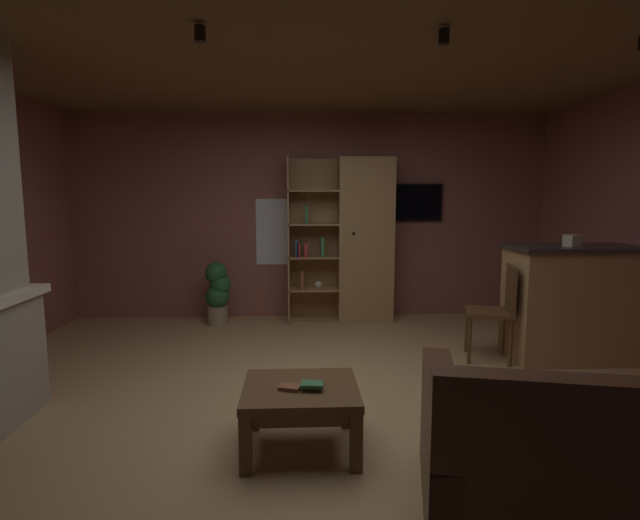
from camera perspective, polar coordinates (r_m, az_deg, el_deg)
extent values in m
cube|color=tan|center=(3.75, 0.30, -17.08)|extent=(6.07, 5.62, 0.02)
cube|color=#8E544C|center=(6.26, -1.07, 5.19)|extent=(6.19, 0.06, 2.61)
cube|color=brown|center=(3.59, 0.34, 24.90)|extent=(6.07, 5.62, 0.02)
cube|color=white|center=(6.24, -4.13, 3.35)|extent=(0.75, 0.01, 0.85)
cube|color=#A87F51|center=(6.06, 5.36, 2.34)|extent=(0.68, 0.38, 2.03)
cube|color=#A87F51|center=(6.18, -0.89, 2.47)|extent=(0.63, 0.02, 2.03)
cube|color=#A87F51|center=(6.00, -3.74, 2.31)|extent=(0.02, 0.38, 2.03)
sphere|color=black|center=(5.82, 4.00, 3.16)|extent=(0.04, 0.04, 0.04)
cube|color=#A87F51|center=(6.17, -0.82, -7.03)|extent=(0.63, 0.38, 0.02)
cube|color=#A87F51|center=(6.08, -0.82, -3.41)|extent=(0.63, 0.38, 0.02)
cube|color=#A87F51|center=(6.02, -0.83, 0.40)|extent=(0.63, 0.38, 0.02)
cube|color=#A87F51|center=(5.98, -0.84, 4.27)|extent=(0.63, 0.38, 0.02)
cube|color=#A87F51|center=(5.98, -0.85, 8.16)|extent=(0.63, 0.38, 0.02)
cube|color=brown|center=(6.00, -2.14, -2.36)|extent=(0.04, 0.23, 0.23)
cube|color=#B22D2D|center=(5.95, -2.55, 1.26)|extent=(0.04, 0.23, 0.18)
cube|color=#387247|center=(5.92, -1.62, 5.40)|extent=(0.03, 0.23, 0.22)
cube|color=#B22D2D|center=(5.95, -1.71, 1.25)|extent=(0.04, 0.23, 0.17)
cube|color=#2D4C8C|center=(5.95, -2.75, 1.38)|extent=(0.04, 0.23, 0.20)
cube|color=#387247|center=(5.95, 0.25, 1.57)|extent=(0.04, 0.23, 0.24)
sphere|color=beige|center=(6.08, -0.21, -2.94)|extent=(0.10, 0.10, 0.10)
cube|color=#A87F51|center=(5.27, 29.11, -4.67)|extent=(1.46, 0.57, 1.06)
cube|color=#2D2826|center=(5.20, 29.49, 1.27)|extent=(1.52, 0.63, 0.04)
cube|color=#BFB299|center=(5.00, 27.74, 2.04)|extent=(0.14, 0.14, 0.11)
cube|color=#4C2D1E|center=(2.83, 28.22, -21.65)|extent=(1.62, 1.20, 0.42)
cube|color=#4C2D1E|center=(2.33, 31.96, -16.89)|extent=(1.45, 0.45, 0.42)
cube|color=#4C2D1E|center=(2.65, 14.00, -20.01)|extent=(0.34, 0.92, 0.67)
cube|color=brown|center=(3.05, -2.31, -15.14)|extent=(0.70, 0.61, 0.05)
cube|color=brown|center=(3.07, -2.30, -16.26)|extent=(0.63, 0.55, 0.08)
cube|color=brown|center=(2.91, -8.81, -20.77)|extent=(0.07, 0.07, 0.35)
cube|color=brown|center=(2.91, 4.30, -20.67)|extent=(0.07, 0.07, 0.35)
cube|color=brown|center=(3.38, -7.82, -16.54)|extent=(0.07, 0.07, 0.35)
cube|color=brown|center=(3.39, 3.16, -16.46)|extent=(0.07, 0.07, 0.35)
cube|color=brown|center=(2.99, -3.58, -14.83)|extent=(0.15, 0.12, 0.02)
cube|color=#387247|center=(2.97, -0.94, -14.52)|extent=(0.14, 0.11, 0.02)
cube|color=brown|center=(4.88, 19.35, -5.88)|extent=(0.52, 0.52, 0.04)
cube|color=brown|center=(4.86, 21.69, -3.16)|extent=(0.15, 0.40, 0.44)
cylinder|color=brown|center=(5.09, 16.98, -7.91)|extent=(0.04, 0.04, 0.46)
cylinder|color=brown|center=(4.75, 17.29, -9.04)|extent=(0.04, 0.04, 0.46)
cylinder|color=brown|center=(5.13, 21.02, -7.96)|extent=(0.04, 0.04, 0.46)
cylinder|color=brown|center=(4.79, 21.64, -9.08)|extent=(0.04, 0.04, 0.46)
cylinder|color=#9E896B|center=(6.08, -12.02, -6.42)|extent=(0.25, 0.25, 0.23)
sphere|color=#235B2D|center=(6.05, -12.04, -4.26)|extent=(0.29, 0.29, 0.29)
sphere|color=#235B2D|center=(6.03, -11.70, -2.88)|extent=(0.26, 0.26, 0.26)
sphere|color=#235B2D|center=(6.01, -12.21, -1.52)|extent=(0.27, 0.27, 0.27)
cube|color=black|center=(6.36, 10.51, 6.72)|extent=(0.85, 0.05, 0.48)
cube|color=black|center=(6.33, 10.57, 6.72)|extent=(0.81, 0.01, 0.44)
cylinder|color=black|center=(3.34, -14.04, 24.56)|extent=(0.07, 0.07, 0.09)
cylinder|color=black|center=(3.40, 14.48, 24.26)|extent=(0.07, 0.07, 0.09)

